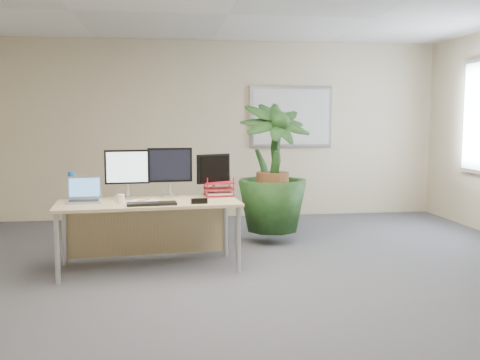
{
  "coord_description": "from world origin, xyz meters",
  "views": [
    {
      "loc": [
        -0.7,
        -4.21,
        1.51
      ],
      "look_at": [
        -0.09,
        0.35,
        0.99
      ],
      "focal_mm": 40.0,
      "sensor_mm": 36.0,
      "label": 1
    }
  ],
  "objects": [
    {
      "name": "monitor_dark",
      "position": [
        -0.23,
        1.48,
        0.95
      ],
      "size": [
        0.37,
        0.23,
        0.45
      ],
      "color": "#BBBCC0",
      "rests_on": "desk"
    },
    {
      "name": "back_wall",
      "position": [
        0.0,
        4.0,
        1.35
      ],
      "size": [
        7.0,
        0.04,
        2.7
      ],
      "primitive_type": "cube",
      "color": "beige",
      "rests_on": "floor"
    },
    {
      "name": "stapler",
      "position": [
        -0.41,
        0.94,
        0.72
      ],
      "size": [
        0.16,
        0.06,
        0.05
      ],
      "primitive_type": "cube",
      "rotation": [
        0.0,
        0.0,
        0.08
      ],
      "color": "black",
      "rests_on": "desk"
    },
    {
      "name": "water_bottle",
      "position": [
        -1.69,
        1.37,
        0.83
      ],
      "size": [
        0.07,
        0.07,
        0.29
      ],
      "color": "silver",
      "rests_on": "desk"
    },
    {
      "name": "desk",
      "position": [
        -0.92,
        1.26,
        0.55
      ],
      "size": [
        1.86,
        0.91,
        0.69
      ],
      "color": "tan",
      "rests_on": "floor"
    },
    {
      "name": "whiteboard",
      "position": [
        1.2,
        3.97,
        1.55
      ],
      "size": [
        1.3,
        0.04,
        0.95
      ],
      "color": "#B3B3B8",
      "rests_on": "back_wall"
    },
    {
      "name": "spiral_notebook",
      "position": [
        -0.95,
        1.14,
        0.7
      ],
      "size": [
        0.31,
        0.26,
        0.01
      ],
      "primitive_type": "cube",
      "rotation": [
        0.0,
        0.0,
        -0.26
      ],
      "color": "white",
      "rests_on": "desk"
    },
    {
      "name": "keyboard",
      "position": [
        -0.87,
        0.92,
        0.71
      ],
      "size": [
        0.48,
        0.2,
        0.03
      ],
      "primitive_type": "cube",
      "rotation": [
        0.0,
        0.0,
        0.08
      ],
      "color": "black",
      "rests_on": "desk"
    },
    {
      "name": "coffee_mug",
      "position": [
        -1.18,
        1.1,
        0.73
      ],
      "size": [
        0.11,
        0.08,
        0.08
      ],
      "color": "white",
      "rests_on": "desk"
    },
    {
      "name": "monitor_right",
      "position": [
        -0.69,
        1.46,
        0.99
      ],
      "size": [
        0.47,
        0.21,
        0.52
      ],
      "color": "#BBBCC0",
      "rests_on": "desk"
    },
    {
      "name": "yellow_highlighter",
      "position": [
        -0.72,
        1.11,
        0.7
      ],
      "size": [
        0.12,
        0.03,
        0.02
      ],
      "primitive_type": "cylinder",
      "rotation": [
        0.0,
        1.57,
        0.11
      ],
      "color": "yellow",
      "rests_on": "desk"
    },
    {
      "name": "laptop",
      "position": [
        -1.55,
        1.24,
        0.75
      ],
      "size": [
        0.36,
        0.33,
        0.24
      ],
      "color": "#B5B6B9",
      "rests_on": "desk"
    },
    {
      "name": "floor",
      "position": [
        0.0,
        0.0,
        0.0
      ],
      "size": [
        8.0,
        8.0,
        0.0
      ],
      "primitive_type": "plane",
      "color": "#424246",
      "rests_on": "ground"
    },
    {
      "name": "floor_plant",
      "position": [
        0.55,
        2.15,
        0.75
      ],
      "size": [
        1.05,
        1.05,
        1.5
      ],
      "primitive_type": "imported",
      "rotation": [
        0.0,
        0.0,
        0.29
      ],
      "color": "#143212",
      "rests_on": "floor"
    },
    {
      "name": "orange_pen",
      "position": [
        -0.96,
        1.14,
        0.71
      ],
      "size": [
        0.12,
        0.09,
        0.01
      ],
      "primitive_type": "cylinder",
      "rotation": [
        0.0,
        1.57,
        0.64
      ],
      "color": "orange",
      "rests_on": "spiral_notebook"
    },
    {
      "name": "monitor_left",
      "position": [
        -1.13,
        1.39,
        0.98
      ],
      "size": [
        0.46,
        0.21,
        0.51
      ],
      "color": "#BBBCC0",
      "rests_on": "desk"
    },
    {
      "name": "letter_tray",
      "position": [
        -0.17,
        1.45,
        0.76
      ],
      "size": [
        0.32,
        0.26,
        0.14
      ],
      "color": "red",
      "rests_on": "desk"
    }
  ]
}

